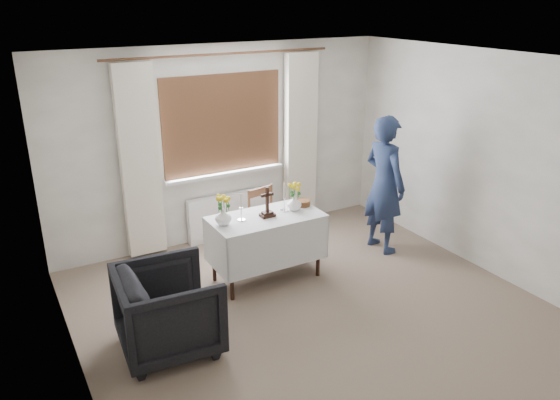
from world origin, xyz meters
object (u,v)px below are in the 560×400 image
Objects in this scene: altar_table at (266,248)px; flower_vase_left at (223,217)px; flower_vase_right at (294,203)px; wooden_chair at (269,224)px; wooden_cross at (267,202)px; armchair at (169,310)px; person at (384,185)px.

flower_vase_left reaches higher than altar_table.
flower_vase_left is 0.87m from flower_vase_right.
wooden_cross is at bearing -131.52° from wooden_chair.
wooden_chair is 2.04m from armchair.
wooden_cross is (0.01, -0.01, 0.55)m from altar_table.
wooden_cross is at bearing -56.00° from altar_table.
flower_vase_left is (0.88, 0.75, 0.46)m from armchair.
flower_vase_right is at bearing -62.80° from armchair.
altar_table is 1.42× the size of armchair.
flower_vase_right is (0.08, -0.45, 0.41)m from wooden_chair.
wooden_chair is at bearing 29.23° from flower_vase_left.
person reaches higher than flower_vase_left.
flower_vase_right is (1.74, 0.74, 0.45)m from armchair.
wooden_chair is 0.61m from flower_vase_right.
altar_table is 0.55m from wooden_cross.
wooden_chair is 0.50× the size of person.
armchair is 1.95m from flower_vase_right.
flower_vase_left is (-0.51, 0.03, -0.08)m from wooden_cross.
armchair is at bearing -152.12° from altar_table.
armchair is at bearing -155.67° from wooden_chair.
wooden_cross is 0.37m from flower_vase_right.
armchair is at bearing -153.82° from wooden_cross.
person reaches higher than flower_vase_right.
flower_vase_left is at bearing 178.06° from altar_table.
wooden_cross is at bearing 85.98° from person.
person is 1.27m from flower_vase_right.
flower_vase_left is (-0.50, 0.02, 0.47)m from altar_table.
altar_table is 0.72× the size of person.
flower_vase_right is at bearing 1.32° from altar_table.
person is at bearing -30.68° from wooden_chair.
flower_vase_left is at bearing 175.45° from wooden_cross.
armchair is 1.24m from flower_vase_left.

